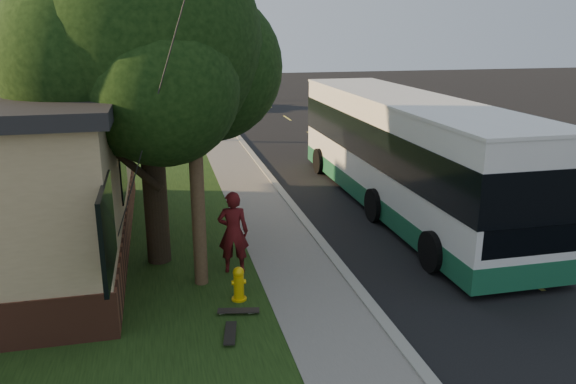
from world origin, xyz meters
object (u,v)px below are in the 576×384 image
object	(u,v)px
bare_tree_near	(167,99)
dumpster	(42,188)
leafy_tree	(146,46)
traffic_signal	(214,59)
bare_tree_far	(170,80)
distant_car	(237,98)
skateboard_main	(230,333)
skateboard_spare	(238,311)
fire_hydrant	(239,284)
skateboarder	(233,232)
utility_pole	(192,76)
transit_bus	(405,150)

from	to	relation	value
bare_tree_near	dumpster	bearing A→B (deg)	-112.74
leafy_tree	traffic_signal	bearing A→B (deg)	81.53
bare_tree_far	dumpster	xyz separation A→B (m)	(-4.75, -22.15, -1.34)
dumpster	distant_car	bearing A→B (deg)	66.44
leafy_tree	bare_tree_far	xyz separation A→B (m)	(1.17, 27.35, -3.16)
traffic_signal	skateboard_main	size ratio (longest dim) A/B	6.46
traffic_signal	skateboard_spare	size ratio (longest dim) A/B	6.42
distant_car	dumpster	bearing A→B (deg)	-106.79
traffic_signal	skateboard_main	world-z (taller)	traffic_signal
skateboard_spare	fire_hydrant	bearing A→B (deg)	80.47
leafy_tree	bare_tree_near	distance (m)	15.66
bare_tree_near	distant_car	size ratio (longest dim) A/B	0.98
bare_tree_far	skateboard_spare	bearing A→B (deg)	-89.44
bare_tree_far	skateboard_main	distance (m)	31.46
bare_tree_near	distant_car	distance (m)	12.23
bare_tree_near	skateboard_spare	distance (m)	18.72
dumpster	traffic_signal	bearing A→B (deg)	72.48
bare_tree_near	skateboarder	bearing A→B (deg)	-86.54
bare_tree_near	dumpster	world-z (taller)	bare_tree_near
utility_pole	skateboard_spare	xyz separation A→B (m)	(0.61, -1.59, -4.50)
leafy_tree	traffic_signal	xyz separation A→B (m)	(4.67, 31.35, -2.00)
bare_tree_near	fire_hydrant	bearing A→B (deg)	-87.14
utility_pole	traffic_signal	bearing A→B (deg)	83.42
bare_tree_near	distant_car	bearing A→B (deg)	65.69
bare_tree_near	leafy_tree	bearing A→B (deg)	-92.50
fire_hydrant	skateboarder	xyz separation A→B (m)	(0.10, 1.45, 0.61)
bare_tree_far	utility_pole	bearing A→B (deg)	-90.60
transit_bus	dumpster	distance (m)	11.55
transit_bus	skateboard_spare	size ratio (longest dim) A/B	15.24
dumpster	distant_car	world-z (taller)	distant_car
dumpster	bare_tree_far	bearing A→B (deg)	77.89
bare_tree_far	leafy_tree	bearing A→B (deg)	-92.45
fire_hydrant	skateboard_main	bearing A→B (deg)	-104.78
fire_hydrant	bare_tree_near	bearing A→B (deg)	92.86
utility_pole	skateboard_spare	bearing A→B (deg)	-69.13
leafy_tree	skateboard_main	size ratio (longest dim) A/B	9.16
utility_pole	bare_tree_far	xyz separation A→B (m)	(0.31, 29.01, -2.63)
traffic_signal	skateboarder	distance (m)	32.75
fire_hydrant	skateboard_main	xyz separation A→B (m)	(-0.37, -1.41, -0.30)
utility_pole	distant_car	xyz separation A→B (m)	(4.81, 28.07, -3.88)
skateboarder	skateboard_main	distance (m)	3.04
utility_pole	transit_bus	world-z (taller)	utility_pole
fire_hydrant	bare_tree_far	size ratio (longest dim) A/B	0.18
fire_hydrant	utility_pole	bearing A→B (deg)	125.38
skateboard_main	utility_pole	bearing A→B (deg)	97.92
traffic_signal	leafy_tree	bearing A→B (deg)	-98.47
traffic_signal	skateboarder	world-z (taller)	traffic_signal
fire_hydrant	skateboard_spare	distance (m)	0.68
bare_tree_far	traffic_signal	bearing A→B (deg)	48.81
transit_bus	skateboard_spare	world-z (taller)	transit_bus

